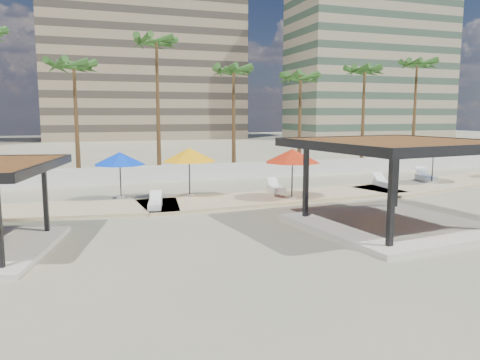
# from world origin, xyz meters

# --- Properties ---
(ground) EXTENTS (200.00, 200.00, 0.00)m
(ground) POSITION_xyz_m (0.00, 0.00, 0.00)
(ground) COLOR tan
(ground) RESTS_ON ground
(promenade) EXTENTS (44.45, 7.97, 0.24)m
(promenade) POSITION_xyz_m (2.00, 7.67, 0.06)
(promenade) COLOR #C6B284
(promenade) RESTS_ON ground
(boundary_wall) EXTENTS (56.00, 0.30, 1.20)m
(boundary_wall) POSITION_xyz_m (0.00, 16.00, 0.60)
(boundary_wall) COLOR silver
(boundary_wall) RESTS_ON ground
(building_mid) EXTENTS (38.00, 16.00, 30.40)m
(building_mid) POSITION_xyz_m (4.00, 78.00, 14.27)
(building_mid) COLOR #847259
(building_mid) RESTS_ON ground
(building_east) EXTENTS (32.00, 15.00, 36.40)m
(building_east) POSITION_xyz_m (48.00, 66.00, 17.27)
(building_east) COLOR gray
(building_east) RESTS_ON ground
(pavilion_central) EXTENTS (8.32, 8.32, 3.82)m
(pavilion_central) POSITION_xyz_m (3.85, -1.05, 2.28)
(pavilion_central) COLOR beige
(pavilion_central) RESTS_ON ground
(umbrella_b) EXTENTS (3.34, 3.34, 2.80)m
(umbrella_b) POSITION_xyz_m (-2.98, 8.42, 2.59)
(umbrella_b) COLOR beige
(umbrella_b) RESTS_ON promenade
(umbrella_c) EXTENTS (3.24, 3.24, 2.81)m
(umbrella_c) POSITION_xyz_m (2.27, 5.80, 2.59)
(umbrella_c) COLOR beige
(umbrella_c) RESTS_ON promenade
(umbrella_d) EXTENTS (3.92, 3.92, 2.79)m
(umbrella_d) POSITION_xyz_m (13.97, 8.12, 2.58)
(umbrella_d) COLOR beige
(umbrella_d) RESTS_ON promenade
(umbrella_f) EXTENTS (3.86, 3.86, 2.61)m
(umbrella_f) POSITION_xyz_m (-6.78, 9.20, 2.42)
(umbrella_f) COLOR beige
(umbrella_f) RESTS_ON promenade
(lounger_a) EXTENTS (1.01, 2.05, 0.74)m
(lounger_a) POSITION_xyz_m (-5.37, 5.84, 0.36)
(lounger_a) COLOR silver
(lounger_a) RESTS_ON promenade
(lounger_b) EXTENTS (0.84, 2.05, 0.76)m
(lounger_b) POSITION_xyz_m (2.46, 8.48, 0.36)
(lounger_b) COLOR silver
(lounger_b) RESTS_ON promenade
(lounger_c) EXTENTS (0.91, 2.24, 0.83)m
(lounger_c) POSITION_xyz_m (10.03, 7.98, 0.38)
(lounger_c) COLOR silver
(lounger_c) RESTS_ON promenade
(lounger_d) EXTENTS (1.51, 2.51, 0.90)m
(lounger_d) POSITION_xyz_m (14.40, 9.25, 0.40)
(lounger_d) COLOR silver
(lounger_d) RESTS_ON promenade
(palm_c) EXTENTS (3.00, 3.00, 9.12)m
(palm_c) POSITION_xyz_m (-9.00, 18.10, 7.97)
(palm_c) COLOR brown
(palm_c) RESTS_ON ground
(palm_d) EXTENTS (3.00, 3.00, 11.17)m
(palm_d) POSITION_xyz_m (-3.00, 18.90, 9.88)
(palm_d) COLOR brown
(palm_d) RESTS_ON ground
(palm_e) EXTENTS (3.00, 3.00, 9.16)m
(palm_e) POSITION_xyz_m (3.00, 18.40, 8.00)
(palm_e) COLOR brown
(palm_e) RESTS_ON ground
(palm_f) EXTENTS (3.00, 3.00, 8.78)m
(palm_f) POSITION_xyz_m (9.00, 18.60, 7.64)
(palm_f) COLOR brown
(palm_f) RESTS_ON ground
(palm_g) EXTENTS (3.00, 3.00, 9.52)m
(palm_g) POSITION_xyz_m (15.00, 18.20, 8.35)
(palm_g) COLOR brown
(palm_g) RESTS_ON ground
(palm_h) EXTENTS (3.00, 3.00, 10.32)m
(palm_h) POSITION_xyz_m (21.00, 18.80, 9.09)
(palm_h) COLOR brown
(palm_h) RESTS_ON ground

